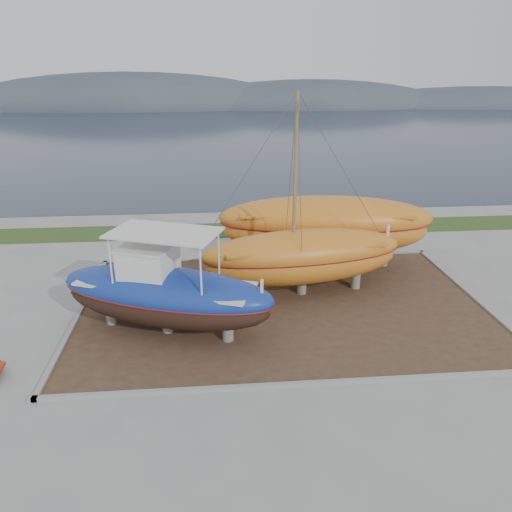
{
  "coord_description": "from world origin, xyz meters",
  "views": [
    {
      "loc": [
        -3.08,
        -16.33,
        10.31
      ],
      "look_at": [
        -1.23,
        4.0,
        2.51
      ],
      "focal_mm": 35.0,
      "sensor_mm": 36.0,
      "label": 1
    }
  ],
  "objects_px": {
    "blue_caique": "(165,283)",
    "orange_bare_hull": "(325,233)",
    "white_dinghy": "(143,287)",
    "orange_sailboat": "(305,199)"
  },
  "relations": [
    {
      "from": "blue_caique",
      "to": "orange_bare_hull",
      "type": "bearing_deg",
      "value": 60.55
    },
    {
      "from": "white_dinghy",
      "to": "orange_bare_hull",
      "type": "distance_m",
      "value": 10.05
    },
    {
      "from": "white_dinghy",
      "to": "orange_bare_hull",
      "type": "xyz_separation_m",
      "value": [
        9.31,
        3.55,
        1.23
      ]
    },
    {
      "from": "white_dinghy",
      "to": "orange_sailboat",
      "type": "distance_m",
      "value": 8.48
    },
    {
      "from": "white_dinghy",
      "to": "orange_sailboat",
      "type": "bearing_deg",
      "value": 4.12
    },
    {
      "from": "blue_caique",
      "to": "orange_bare_hull",
      "type": "xyz_separation_m",
      "value": [
        7.97,
        6.66,
        -0.3
      ]
    },
    {
      "from": "blue_caique",
      "to": "orange_sailboat",
      "type": "height_order",
      "value": "orange_sailboat"
    },
    {
      "from": "blue_caique",
      "to": "white_dinghy",
      "type": "bearing_deg",
      "value": 134.06
    },
    {
      "from": "blue_caique",
      "to": "white_dinghy",
      "type": "relative_size",
      "value": 2.11
    },
    {
      "from": "white_dinghy",
      "to": "orange_sailboat",
      "type": "xyz_separation_m",
      "value": [
        7.48,
        0.05,
        4.01
      ]
    }
  ]
}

